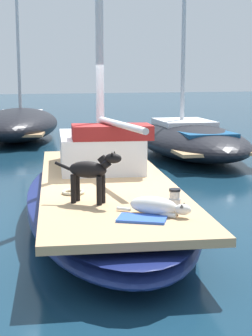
# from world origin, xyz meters

# --- Properties ---
(ground_plane) EXTENTS (120.00, 120.00, 0.00)m
(ground_plane) POSITION_xyz_m (0.00, 0.00, 0.00)
(ground_plane) COLOR #143347
(sailboat_main) EXTENTS (3.88, 7.59, 0.66)m
(sailboat_main) POSITION_xyz_m (0.00, 0.00, 0.34)
(sailboat_main) COLOR navy
(sailboat_main) RESTS_ON ground
(mast_main) EXTENTS (0.14, 2.27, 6.01)m
(mast_main) POSITION_xyz_m (0.18, 0.71, 3.33)
(mast_main) COLOR silver
(mast_main) RESTS_ON sailboat_main
(cabin_house) EXTENTS (1.80, 2.46, 0.84)m
(cabin_house) POSITION_xyz_m (0.24, 1.09, 1.01)
(cabin_house) COLOR silver
(cabin_house) RESTS_ON sailboat_main
(dog_white) EXTENTS (0.76, 0.70, 0.22)m
(dog_white) POSITION_xyz_m (-0.07, -2.32, 0.77)
(dog_white) COLOR silver
(dog_white) RESTS_ON sailboat_main
(dog_black) EXTENTS (0.79, 0.64, 0.70)m
(dog_black) POSITION_xyz_m (-0.65, -1.49, 1.08)
(dog_black) COLOR black
(dog_black) RESTS_ON sailboat_main
(deck_winch) EXTENTS (0.16, 0.16, 0.21)m
(deck_winch) POSITION_xyz_m (0.35, -1.93, 0.76)
(deck_winch) COLOR #B7B7BC
(deck_winch) RESTS_ON sailboat_main
(coiled_rope) EXTENTS (0.32, 0.32, 0.04)m
(coiled_rope) POSITION_xyz_m (-0.75, -0.86, 0.68)
(coiled_rope) COLOR beige
(coiled_rope) RESTS_ON sailboat_main
(deck_towel) EXTENTS (0.67, 0.59, 0.03)m
(deck_towel) POSITION_xyz_m (-0.31, -2.47, 0.68)
(deck_towel) COLOR blue
(deck_towel) RESTS_ON sailboat_main
(moored_boat_starboard_side) EXTENTS (3.58, 6.81, 7.87)m
(moored_boat_starboard_side) POSITION_xyz_m (4.28, 5.76, 0.52)
(moored_boat_starboard_side) COLOR black
(moored_boat_starboard_side) RESTS_ON ground
(moored_boat_far_astern) EXTENTS (4.44, 7.10, 6.33)m
(moored_boat_far_astern) POSITION_xyz_m (0.17, 11.44, 0.58)
(moored_boat_far_astern) COLOR black
(moored_boat_far_astern) RESTS_ON ground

